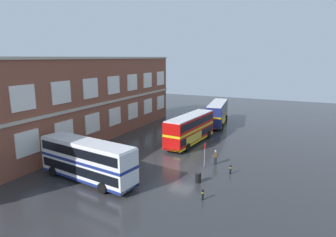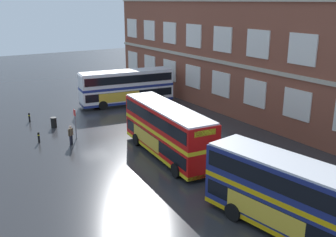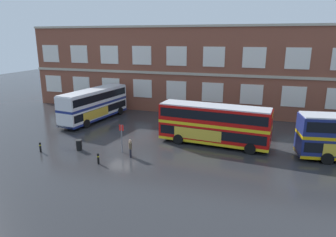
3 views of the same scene
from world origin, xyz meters
The scene contains 9 objects.
ground_plane centered at (0.00, 2.00, 0.00)m, with size 120.00×120.00×0.00m, color #2B2B2D.
brick_terminal_building centered at (1.91, 17.98, 5.93)m, with size 46.19×8.19×12.15m.
double_decker_near centered at (-7.18, 7.14, 2.15)m, with size 4.04×11.25×4.07m.
double_decker_middle centered at (9.16, 2.53, 2.15)m, with size 11.18×3.59×4.07m.
waiting_passenger centered at (2.55, -3.11, 0.93)m, with size 0.44×0.59×1.70m.
bus_stand_flag centered at (1.28, -2.22, 1.64)m, with size 0.44×0.10×2.70m.
station_litter_bin centered at (-2.94, -2.98, 0.52)m, with size 0.60×0.60×1.03m.
safety_bollard_west centered at (0.54, -5.35, 0.49)m, with size 0.19×0.19×0.95m.
safety_bollard_east centered at (-6.17, -4.53, 0.49)m, with size 0.19×0.19×0.95m.
Camera 3 is at (13.62, -26.57, 10.61)m, focal length 32.35 mm.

